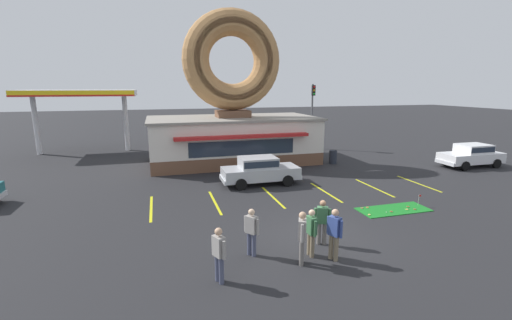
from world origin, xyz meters
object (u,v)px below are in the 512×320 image
pedestrian_clipboard_woman (322,220)px  golf_ball (386,212)px  putting_flag_pin (419,198)px  car_silver (260,169)px  pedestrian_blue_sweater_man (302,235)px  traffic_light_pole (312,108)px  pedestrian_hooded_kid (252,230)px  pedestrian_crossing_woman (334,232)px  trash_bin (333,157)px  car_white (472,154)px  pedestrian_leather_jacket_man (219,252)px  pedestrian_beanie_man (311,231)px

pedestrian_clipboard_woman → golf_ball: bearing=25.2°
putting_flag_pin → car_silver: bearing=136.7°
pedestrian_blue_sweater_man → traffic_light_pole: 21.44m
car_silver → pedestrian_hooded_kid: pedestrian_hooded_kid is taller
pedestrian_crossing_woman → pedestrian_clipboard_woman: bearing=82.8°
pedestrian_blue_sweater_man → pedestrian_hooded_kid: 1.70m
golf_ball → trash_bin: trash_bin is taller
golf_ball → car_white: 13.20m
pedestrian_clipboard_woman → pedestrian_hooded_kid: bearing=-177.9°
car_white → pedestrian_crossing_woman: 18.50m
car_white → traffic_light_pole: traffic_light_pole is taller
pedestrian_leather_jacket_man → pedestrian_beanie_man: pedestrian_leather_jacket_man is taller
golf_ball → putting_flag_pin: 2.11m
pedestrian_crossing_woman → golf_ball: bearing=35.5°
car_silver → traffic_light_pole: size_ratio=0.79×
pedestrian_hooded_kid → pedestrian_leather_jacket_man: 1.85m
putting_flag_pin → car_silver: car_silver is taller
pedestrian_leather_jacket_man → pedestrian_clipboard_woman: bearing=19.5°
pedestrian_beanie_man → pedestrian_crossing_woman: bearing=-36.7°
car_silver → pedestrian_blue_sweater_man: (-1.37, -9.20, 0.11)m
pedestrian_leather_jacket_man → pedestrian_clipboard_woman: 4.19m
car_silver → car_white: same height
golf_ball → pedestrian_crossing_woman: pedestrian_crossing_woman is taller
pedestrian_crossing_woman → car_silver: bearing=88.4°
pedestrian_leather_jacket_man → trash_bin: (10.85, 13.24, -0.43)m
traffic_light_pole → pedestrian_blue_sweater_man: bearing=-115.9°
pedestrian_clipboard_woman → pedestrian_beanie_man: (-0.74, -0.68, -0.02)m
pedestrian_crossing_woman → trash_bin: bearing=61.5°
putting_flag_pin → pedestrian_crossing_woman: pedestrian_crossing_woman is taller
car_white → pedestrian_blue_sweater_man: (-17.07, -9.31, 0.11)m
pedestrian_beanie_man → car_white: bearing=28.3°
golf_ball → putting_flag_pin: size_ratio=0.08×
car_white → pedestrian_clipboard_woman: size_ratio=2.76×
pedestrian_leather_jacket_man → traffic_light_pole: size_ratio=0.29×
golf_ball → pedestrian_leather_jacket_man: (-8.16, -3.38, 0.88)m
pedestrian_beanie_man → pedestrian_hooded_kid: bearing=162.9°
pedestrian_leather_jacket_man → pedestrian_clipboard_woman: size_ratio=1.01×
golf_ball → pedestrian_crossing_woman: 5.43m
pedestrian_beanie_man → pedestrian_crossing_woman: (0.60, -0.45, 0.07)m
pedestrian_blue_sweater_man → pedestrian_beanie_man: pedestrian_blue_sweater_man is taller
pedestrian_clipboard_woman → car_white: bearing=27.5°
pedestrian_blue_sweater_man → trash_bin: size_ratio=1.80×
pedestrian_clipboard_woman → traffic_light_pole: 19.95m
putting_flag_pin → pedestrian_blue_sweater_man: 8.27m
pedestrian_hooded_kid → pedestrian_crossing_woman: 2.69m
golf_ball → putting_flag_pin: putting_flag_pin is taller
traffic_light_pole → pedestrian_clipboard_woman: bearing=-114.0°
car_silver → pedestrian_leather_jacket_man: 10.34m
putting_flag_pin → pedestrian_blue_sweater_man: (-7.51, -3.42, 0.54)m
golf_ball → pedestrian_blue_sweater_man: 6.34m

